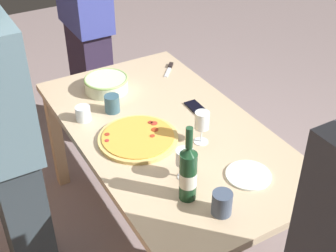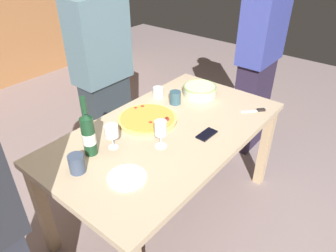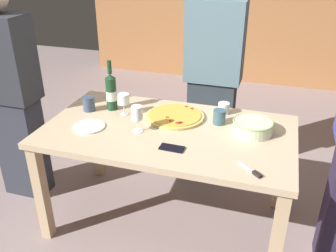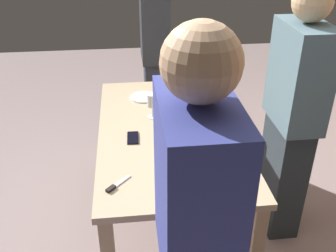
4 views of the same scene
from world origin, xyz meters
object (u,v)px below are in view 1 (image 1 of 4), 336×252
(person_guest_right, at_px, (86,23))
(side_plate, at_px, (248,175))
(serving_bowl, at_px, (106,83))
(cell_phone, at_px, (196,108))
(wine_bottle, at_px, (188,173))
(pizza_knife, at_px, (169,68))
(cup_amber, at_px, (83,113))
(cup_spare, at_px, (112,104))
(wine_glass_near_pizza, at_px, (202,122))
(wine_glass_by_bottle, at_px, (185,159))
(cup_ceramic, at_px, (222,203))
(person_host, at_px, (6,145))
(dining_table, at_px, (168,144))
(pizza, at_px, (138,138))

(person_guest_right, bearing_deg, side_plate, 5.03)
(serving_bowl, height_order, cell_phone, serving_bowl)
(wine_bottle, xyz_separation_m, pizza_knife, (1.04, -0.52, -0.13))
(wine_bottle, relative_size, cup_amber, 4.53)
(serving_bowl, relative_size, cup_spare, 2.64)
(wine_glass_near_pizza, height_order, cell_phone, wine_glass_near_pizza)
(cup_spare, bearing_deg, wine_glass_by_bottle, -175.49)
(wine_glass_by_bottle, distance_m, cup_ceramic, 0.27)
(person_host, bearing_deg, side_plate, -24.96)
(cup_spare, bearing_deg, cup_amber, 89.55)
(wine_glass_by_bottle, height_order, person_guest_right, person_guest_right)
(wine_bottle, height_order, person_host, person_host)
(dining_table, relative_size, cell_phone, 11.11)
(dining_table, bearing_deg, pizza_knife, -30.79)
(wine_glass_by_bottle, bearing_deg, pizza, 8.19)
(wine_bottle, xyz_separation_m, cup_ceramic, (-0.15, -0.07, -0.08))
(pizza_knife, bearing_deg, cup_amber, 111.60)
(wine_bottle, relative_size, cup_ceramic, 3.45)
(pizza, bearing_deg, cup_spare, 0.21)
(wine_bottle, bearing_deg, cup_ceramic, -153.90)
(person_host, bearing_deg, wine_glass_near_pizza, -9.86)
(wine_bottle, xyz_separation_m, person_host, (0.61, 0.59, -0.03))
(cup_ceramic, bearing_deg, cup_spare, 4.20)
(serving_bowl, distance_m, person_host, 0.77)
(wine_glass_by_bottle, xyz_separation_m, pizza_knife, (0.93, -0.46, -0.10))
(wine_glass_near_pizza, height_order, side_plate, wine_glass_near_pizza)
(pizza_knife, xyz_separation_m, person_guest_right, (0.63, 0.30, 0.14))
(cell_phone, bearing_deg, serving_bowl, -49.27)
(serving_bowl, distance_m, wine_glass_near_pizza, 0.73)
(wine_bottle, relative_size, person_host, 0.21)
(pizza, bearing_deg, side_plate, -148.14)
(pizza, distance_m, cup_ceramic, 0.62)
(cup_amber, relative_size, person_guest_right, 0.04)
(wine_glass_near_pizza, bearing_deg, cell_phone, -28.14)
(pizza, relative_size, cell_phone, 2.78)
(pizza, bearing_deg, person_guest_right, -10.23)
(cell_phone, height_order, person_host, person_host)
(wine_glass_by_bottle, relative_size, cup_spare, 1.55)
(wine_glass_by_bottle, bearing_deg, cup_spare, 4.51)
(cup_ceramic, bearing_deg, person_host, 41.21)
(dining_table, xyz_separation_m, cup_ceramic, (-0.62, 0.11, 0.14))
(wine_glass_by_bottle, distance_m, cup_spare, 0.66)
(dining_table, relative_size, person_host, 0.95)
(wine_glass_by_bottle, xyz_separation_m, cup_ceramic, (-0.26, -0.02, -0.05))
(wine_bottle, bearing_deg, cell_phone, -35.79)
(pizza, relative_size, person_host, 0.24)
(cell_phone, xyz_separation_m, pizza_knife, (0.47, -0.11, 0.00))
(dining_table, distance_m, wine_bottle, 0.56)
(wine_glass_near_pizza, distance_m, cup_ceramic, 0.49)
(wine_glass_by_bottle, xyz_separation_m, person_guest_right, (1.55, -0.17, 0.04))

